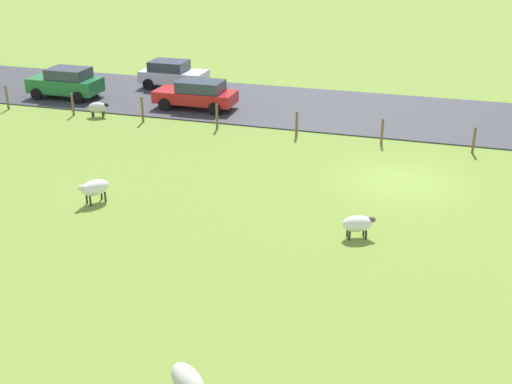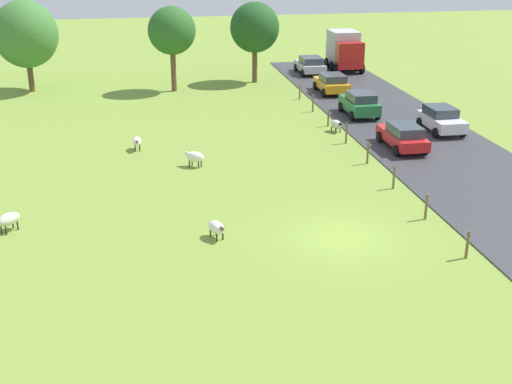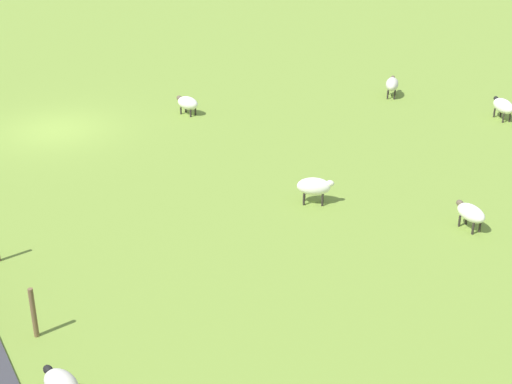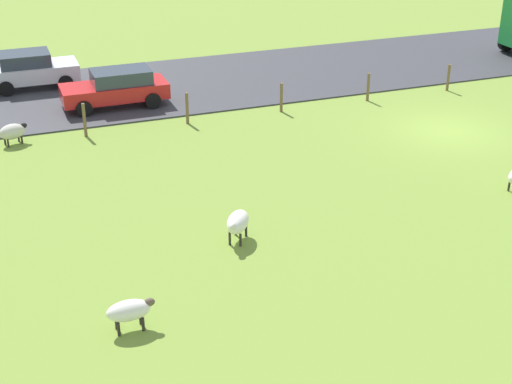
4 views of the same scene
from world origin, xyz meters
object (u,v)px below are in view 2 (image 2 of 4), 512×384
Objects in this scene: car_0 at (310,65)px; car_2 at (360,103)px; sheep_0 at (336,124)px; truck_1 at (344,50)px; tree_1 at (172,31)px; sheep_1 at (195,157)px; sheep_5 at (217,228)px; car_4 at (403,136)px; car_1 at (332,83)px; sheep_4 at (137,141)px; sheep_2 at (8,219)px; tree_2 at (26,34)px; car_3 at (441,119)px; tree_0 at (255,28)px.

car_0 is 15.04m from car_2.
car_2 is at bearing 52.01° from sheep_0.
tree_1 is at bearing -160.84° from truck_1.
sheep_5 is at bearing -89.96° from sheep_1.
car_2 is at bearing 90.37° from car_4.
truck_1 reaches higher than car_1.
sheep_1 is 0.28× the size of truck_1.
sheep_1 is at bearing -50.11° from sheep_4.
sheep_2 is at bearing -140.44° from sheep_1.
sheep_1 is at bearing -144.44° from car_2.
car_4 is at bearing -40.61° from tree_2.
sheep_5 is 0.27× the size of truck_1.
tree_1 is 13.16m from car_1.
car_1 is 0.95× the size of car_4.
sheep_5 is (8.63, -2.24, -0.08)m from sheep_2.
tree_1 is 16.34m from car_2.
car_4 reaches higher than sheep_4.
car_3 reaches higher than sheep_1.
car_0 is at bearing 6.75° from tree_2.
tree_0 reaches higher than truck_1.
tree_0 is 18.19m from tree_2.
tree_0 is 7.08m from car_0.
sheep_1 is at bearing 39.56° from sheep_2.
tree_0 is at bearing 117.27° from car_3.
sheep_0 is at bearing 34.35° from sheep_2.
car_0 is (5.51, 2.49, -3.69)m from tree_0.
car_3 is (19.09, 0.36, 0.35)m from sheep_4.
car_0 reaches higher than sheep_2.
sheep_1 is at bearing -108.52° from tree_0.
car_0 is at bearing -166.62° from truck_1.
car_4 reaches higher than sheep_2.
tree_0 is 1.73× the size of car_3.
car_1 is at bearing 89.19° from car_2.
sheep_1 is 11.18m from sheep_2.
truck_1 is (19.05, 20.95, 1.37)m from sheep_4.
truck_1 is (16.01, 24.58, 1.32)m from sheep_1.
tree_0 is at bearing 60.06° from sheep_4.
car_4 is (-3.77, -3.02, -0.03)m from car_3.
tree_2 is 27.43m from truck_1.
sheep_0 is 0.27× the size of truck_1.
sheep_4 is 16.11m from car_2.
tree_2 is at bearing 94.95° from sheep_2.
sheep_5 is 28.76m from tree_1.
sheep_1 is 0.30× the size of car_2.
tree_2 is (-11.06, 30.34, 4.02)m from sheep_5.
sheep_1 reaches higher than sheep_4.
tree_2 reaches higher than sheep_5.
tree_0 is at bearing -159.65° from truck_1.
tree_1 is at bearing 123.79° from car_4.
car_4 is at bearing -57.43° from sheep_0.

